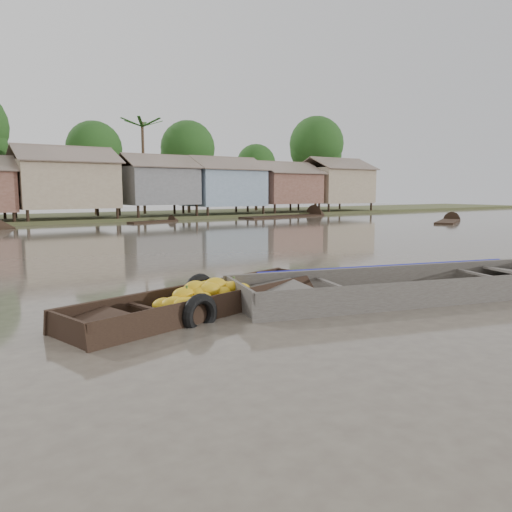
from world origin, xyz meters
TOP-DOWN VIEW (x-y plane):
  - ground at (0.00, 0.00)m, footprint 120.00×120.00m
  - riverbank at (3.03, 31.86)m, footprint 120.00×12.47m
  - banana_boat at (-1.94, 0.47)m, footprint 5.95×2.75m
  - viewer_boat at (2.46, -0.92)m, footprint 8.33×4.18m
  - distant_boats at (7.77, 23.69)m, footprint 47.47×15.47m

SIDE VIEW (x-z plane):
  - distant_boats at x=7.77m, z-range -0.22..0.12m
  - ground at x=0.00m, z-range 0.00..0.00m
  - viewer_boat at x=2.46m, z-range -0.25..0.40m
  - banana_boat at x=-1.94m, z-range -0.25..0.58m
  - riverbank at x=3.03m, z-range -2.04..8.18m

